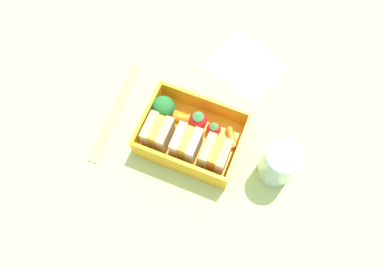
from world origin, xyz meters
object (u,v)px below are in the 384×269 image
at_px(folded_napkin, 245,66).
at_px(drinking_glass, 278,166).
at_px(sandwich_left, 215,155).
at_px(strawberry_left, 214,129).
at_px(strawberry_far_left, 199,120).
at_px(chopstick_pair, 117,109).
at_px(broccoli_floret, 163,107).
at_px(carrot_stick_left, 232,138).
at_px(sandwich_center_left, 186,144).
at_px(carrot_stick_far_left, 183,118).
at_px(sandwich_center, 158,133).

bearing_deg(folded_napkin, drinking_glass, 122.04).
relative_size(sandwich_left, strawberry_left, 1.85).
height_order(strawberry_far_left, drinking_glass, drinking_glass).
relative_size(strawberry_left, chopstick_pair, 0.15).
xyz_separation_m(strawberry_far_left, broccoli_floret, (0.06, 0.01, 0.01)).
height_order(broccoli_floret, drinking_glass, drinking_glass).
relative_size(strawberry_far_left, drinking_glass, 0.45).
height_order(carrot_stick_left, broccoli_floret, broccoli_floret).
xyz_separation_m(sandwich_left, sandwich_center_left, (0.05, 0.00, 0.00)).
distance_m(strawberry_left, chopstick_pair, 0.18).
bearing_deg(drinking_glass, strawberry_far_left, -12.22).
xyz_separation_m(carrot_stick_left, strawberry_far_left, (0.06, -0.00, 0.01)).
distance_m(sandwich_left, broccoli_floret, 0.12).
distance_m(sandwich_center_left, folded_napkin, 0.21).
relative_size(sandwich_left, drinking_glass, 0.69).
relative_size(sandwich_center_left, carrot_stick_far_left, 1.10).
bearing_deg(strawberry_far_left, carrot_stick_left, 175.58).
bearing_deg(carrot_stick_left, sandwich_left, 73.65).
height_order(carrot_stick_far_left, broccoli_floret, broccoli_floret).
bearing_deg(drinking_glass, folded_napkin, -57.96).
bearing_deg(sandwich_center, chopstick_pair, -16.24).
height_order(carrot_stick_far_left, drinking_glass, drinking_glass).
height_order(strawberry_left, carrot_stick_far_left, strawberry_left).
bearing_deg(chopstick_pair, carrot_stick_left, -175.08).
bearing_deg(carrot_stick_far_left, sandwich_center_left, 118.29).
relative_size(carrot_stick_left, strawberry_left, 1.22).
bearing_deg(sandwich_left, carrot_stick_left, -106.35).
relative_size(sandwich_left, sandwich_center, 1.00).
height_order(strawberry_left, strawberry_far_left, strawberry_far_left).
xyz_separation_m(sandwich_left, strawberry_far_left, (0.05, -0.05, -0.01)).
bearing_deg(folded_napkin, chopstick_pair, 42.71).
relative_size(sandwich_center, broccoli_floret, 1.13).
bearing_deg(sandwich_center_left, carrot_stick_far_left, -61.71).
height_order(sandwich_center, carrot_stick_left, sandwich_center).
bearing_deg(carrot_stick_left, chopstick_pair, 4.92).
bearing_deg(drinking_glass, carrot_stick_far_left, -9.73).
bearing_deg(strawberry_left, sandwich_center_left, 57.40).
bearing_deg(broccoli_floret, sandwich_left, 157.40).
bearing_deg(sandwich_center, sandwich_left, 180.00).
relative_size(sandwich_center_left, sandwich_center, 1.00).
bearing_deg(sandwich_center, broccoli_floret, -76.76).
bearing_deg(sandwich_left, sandwich_center_left, 0.00).
relative_size(strawberry_left, carrot_stick_far_left, 0.60).
distance_m(sandwich_left, chopstick_pair, 0.21).
bearing_deg(strawberry_far_left, carrot_stick_far_left, 3.89).
bearing_deg(strawberry_far_left, broccoli_floret, 5.05).
height_order(strawberry_left, folded_napkin, strawberry_left).
relative_size(sandwich_center_left, drinking_glass, 0.69).
distance_m(strawberry_left, strawberry_far_left, 0.03).
height_order(sandwich_center_left, sandwich_center, same).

